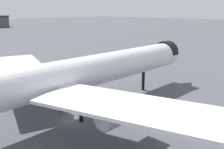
% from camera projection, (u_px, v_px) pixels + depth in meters
% --- Properties ---
extents(ground, '(900.00, 900.00, 0.00)m').
position_uv_depth(ground, '(70.00, 121.00, 39.66)').
color(ground, '#4C4F54').
extents(airliner_near_gate, '(60.32, 55.20, 15.82)m').
position_uv_depth(airliner_near_gate, '(80.00, 74.00, 41.03)').
color(airliner_near_gate, white).
rests_on(airliner_near_gate, ground).
extents(traffic_cone_near_nose, '(0.59, 0.59, 0.73)m').
position_uv_depth(traffic_cone_near_nose, '(67.00, 67.00, 74.77)').
color(traffic_cone_near_nose, '#F2600C').
rests_on(traffic_cone_near_nose, ground).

